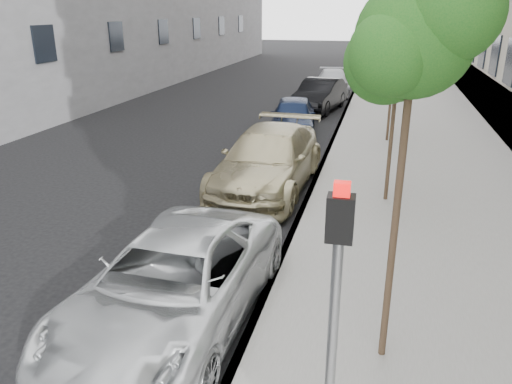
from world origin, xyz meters
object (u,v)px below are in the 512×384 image
at_px(tree_far, 396,50).
at_px(sedan_rear, 332,82).
at_px(sedan_black, 320,95).
at_px(suv, 268,160).
at_px(sedan_blue, 293,116).
at_px(tree_near, 417,39).
at_px(minivan, 173,283).
at_px(signal_pole, 334,313).
at_px(tree_mid, 399,71).

distance_m(tree_far, sedan_rear, 12.17).
distance_m(sedan_black, sedan_rear, 5.45).
distance_m(suv, sedan_blue, 6.79).
distance_m(tree_near, sedan_black, 19.59).
relative_size(suv, sedan_black, 1.21).
bearing_deg(minivan, signal_pole, -39.65).
bearing_deg(sedan_black, minivan, -80.27).
xyz_separation_m(tree_mid, signal_pole, (-0.60, -8.81, -1.23)).
xyz_separation_m(tree_far, signal_pole, (-0.60, -15.31, -1.25)).
bearing_deg(tree_near, sedan_rear, 97.77).
height_order(signal_pole, minivan, signal_pole).
relative_size(tree_mid, sedan_black, 0.88).
xyz_separation_m(sedan_black, sedan_rear, (0.08, 5.45, -0.08)).
relative_size(suv, sedan_blue, 1.33).
bearing_deg(signal_pole, suv, 105.24).
height_order(tree_mid, tree_far, tree_mid).
bearing_deg(sedan_rear, tree_near, -88.13).
bearing_deg(tree_mid, sedan_black, 105.32).
bearing_deg(suv, sedan_black, 92.53).
bearing_deg(tree_far, tree_mid, -90.00).
bearing_deg(tree_mid, suv, 172.12).
relative_size(tree_far, signal_pole, 1.23).
relative_size(tree_near, signal_pole, 1.56).
relative_size(tree_mid, signal_pole, 1.25).
height_order(sedan_blue, sedan_black, sedan_black).
bearing_deg(sedan_blue, sedan_rear, 79.71).
height_order(tree_far, sedan_blue, tree_far).
height_order(tree_mid, sedan_black, tree_mid).
distance_m(suv, sedan_black, 11.96).
bearing_deg(tree_mid, sedan_blue, 117.89).
height_order(suv, sedan_black, suv).
xyz_separation_m(signal_pole, suv, (-2.73, 9.27, -1.39)).
relative_size(tree_near, sedan_black, 1.10).
bearing_deg(tree_near, suv, 115.55).
relative_size(tree_mid, tree_far, 1.01).
bearing_deg(sedan_rear, suv, -95.90).
relative_size(tree_mid, minivan, 0.78).
bearing_deg(sedan_blue, minivan, -95.51).
relative_size(tree_mid, suv, 0.72).
distance_m(tree_near, sedan_blue, 14.75).
xyz_separation_m(tree_near, signal_pole, (-0.60, -2.31, -2.31)).
xyz_separation_m(suv, sedan_black, (-0.08, 11.96, -0.06)).
xyz_separation_m(signal_pole, sedan_black, (-2.81, 21.23, -1.45)).
relative_size(sedan_blue, sedan_rear, 0.90).
relative_size(tree_near, sedan_blue, 1.20).
distance_m(tree_mid, tree_far, 6.50).
relative_size(tree_mid, sedan_blue, 0.96).
distance_m(sedan_blue, sedan_black, 5.21).
bearing_deg(sedan_blue, sedan_black, 77.74).
height_order(signal_pole, sedan_black, signal_pole).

